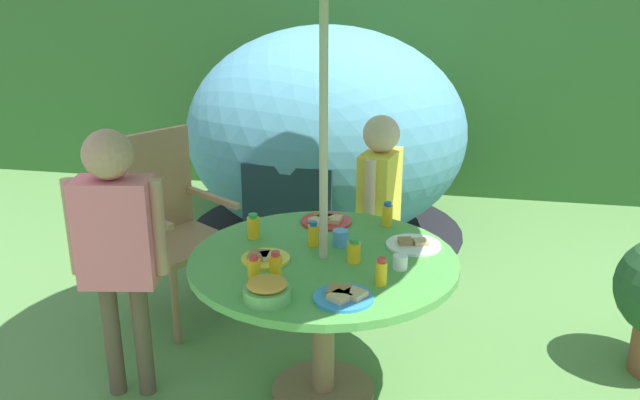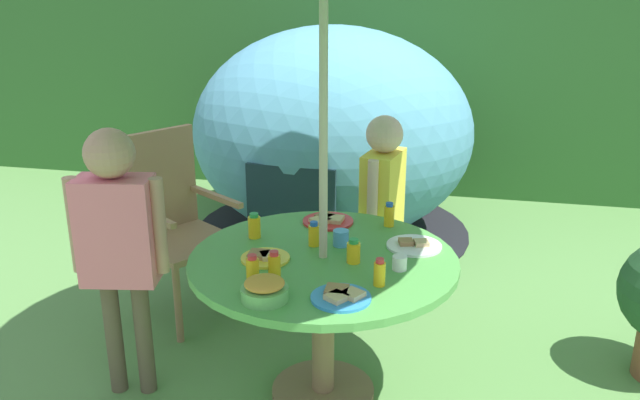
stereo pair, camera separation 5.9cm
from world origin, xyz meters
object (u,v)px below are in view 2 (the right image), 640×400
Objects in this scene: juice_bottle_center_back at (254,226)px; juice_bottle_back_edge at (389,215)px; child_in_pink_shirt at (118,231)px; snack_bowl at (265,290)px; garden_table at (323,284)px; cup_far at (341,238)px; juice_bottle_spot_a at (380,273)px; plate_mid_right at (414,245)px; child_in_yellow_shirt at (383,192)px; juice_bottle_center_front at (314,234)px; juice_bottle_mid_left at (274,265)px; dome_tent at (332,133)px; wooden_chair at (173,217)px; plate_front_edge at (341,296)px; juice_bottle_far_left at (354,252)px; plate_near_left at (265,257)px; cup_near at (400,263)px; plate_far_right at (328,220)px; juice_bottle_near_right at (253,270)px.

juice_bottle_center_back is 0.99× the size of juice_bottle_back_edge.
snack_bowl is (0.74, -0.28, -0.07)m from child_in_pink_shirt.
garden_table is 0.22m from cup_far.
juice_bottle_center_back reaches higher than juice_bottle_spot_a.
snack_bowl reaches higher than plate_mid_right.
child_in_yellow_shirt is 1.41m from child_in_pink_shirt.
plate_mid_right is (1.25, 0.35, -0.10)m from child_in_pink_shirt.
juice_bottle_center_back is 0.41m from cup_far.
juice_bottle_center_front is 0.37m from juice_bottle_mid_left.
snack_bowl is at bearing -80.25° from dome_tent.
juice_bottle_back_edge is at bearing 25.18° from juice_bottle_center_back.
wooden_chair is 9.12× the size of juice_bottle_mid_left.
dome_tent reaches higher than child_in_pink_shirt.
wooden_chair is at bearing 142.29° from juice_bottle_center_back.
wooden_chair reaches higher than juice_bottle_center_back.
cup_far reaches higher than plate_front_edge.
juice_bottle_far_left reaches higher than snack_bowl.
juice_bottle_center_back reaches higher than juice_bottle_center_front.
juice_bottle_center_back is (-0.12, 0.23, 0.04)m from plate_near_left.
juice_bottle_mid_left is (0.09, -0.16, 0.04)m from plate_near_left.
plate_front_edge is (1.02, -0.21, -0.10)m from child_in_pink_shirt.
cup_far is (-0.28, 0.20, 0.01)m from cup_near.
plate_near_left is 0.84× the size of plate_far_right.
snack_bowl is 0.72× the size of plate_far_right.
plate_far_right is at bearing 24.83° from child_in_pink_shirt.
juice_bottle_near_right is 0.99× the size of juice_bottle_back_edge.
dome_tent is at bearing 101.98° from plate_front_edge.
juice_bottle_mid_left is at bearing 40.56° from juice_bottle_near_right.
juice_bottle_center_back is at bearing 134.15° from plate_front_edge.
snack_bowl reaches higher than plate_far_right.
child_in_pink_shirt reaches higher than plate_far_right.
plate_near_left is 2.91× the size of cup_far.
wooden_chair is at bearing -109.76° from dome_tent.
juice_bottle_spot_a is at bearing -30.67° from juice_bottle_center_back.
garden_table is 4.71× the size of plate_mid_right.
juice_bottle_far_left is 0.19m from cup_far.
juice_bottle_spot_a is at bearing -39.14° from garden_table.
juice_bottle_mid_left is (0.73, -0.08, -0.05)m from child_in_pink_shirt.
plate_far_right is 0.30m from juice_bottle_back_edge.
cup_near is (0.56, 0.24, -0.02)m from juice_bottle_near_right.
plate_mid_right is 2.33× the size of juice_bottle_far_left.
juice_bottle_spot_a is at bearing -44.86° from juice_bottle_center_front.
snack_bowl is 1.57× the size of juice_bottle_mid_left.
child_in_pink_shirt is at bearing -162.19° from cup_far.
juice_bottle_center_front is (0.81, 0.27, -0.06)m from child_in_pink_shirt.
juice_bottle_mid_left is 0.96× the size of juice_bottle_back_edge.
juice_bottle_near_right reaches higher than plate_far_right.
child_in_pink_shirt is at bearing -175.39° from cup_near.
juice_bottle_center_back reaches higher than garden_table.
juice_bottle_back_edge is (0.46, 0.73, 0.00)m from juice_bottle_near_right.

